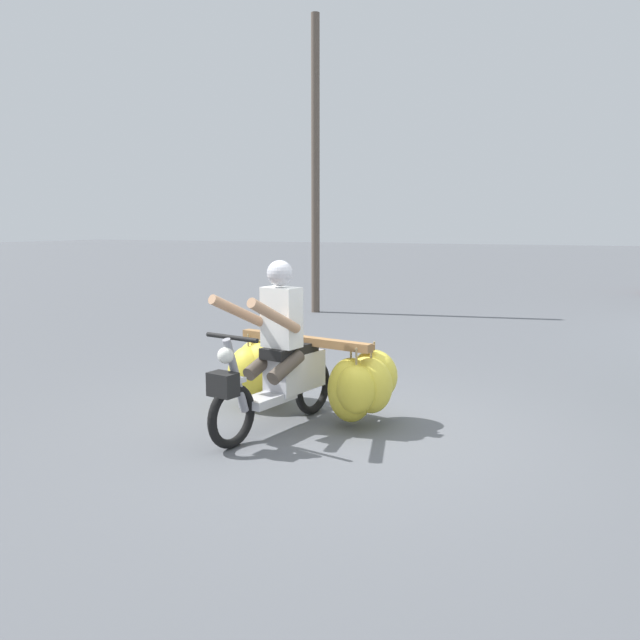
% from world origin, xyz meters
% --- Properties ---
extents(ground_plane, '(120.00, 120.00, 0.00)m').
position_xyz_m(ground_plane, '(0.00, 0.00, 0.00)').
color(ground_plane, '#56595E').
extents(motorbike_main_loaded, '(1.89, 1.98, 1.58)m').
position_xyz_m(motorbike_main_loaded, '(-0.62, 0.25, 0.47)').
color(motorbike_main_loaded, black).
rests_on(motorbike_main_loaded, ground).
extents(utility_pole, '(0.18, 0.18, 6.24)m').
position_xyz_m(utility_pole, '(-3.71, 7.31, 3.12)').
color(utility_pole, brown).
rests_on(utility_pole, ground).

